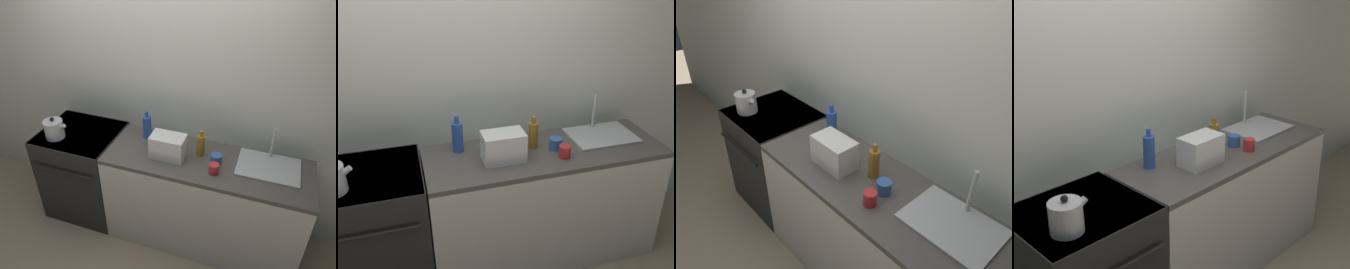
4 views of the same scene
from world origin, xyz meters
TOP-DOWN VIEW (x-y plane):
  - ground_plane at (0.00, 0.00)m, footprint 12.00×12.00m
  - wall_back at (0.00, 0.70)m, footprint 8.00×0.05m
  - stove at (-0.61, 0.32)m, footprint 0.72×0.68m
  - counter_block at (0.60, 0.30)m, footprint 1.70×0.59m
  - kettle at (-0.77, 0.18)m, footprint 0.21×0.17m
  - toaster at (0.28, 0.25)m, footprint 0.28×0.17m
  - sink_tray at (1.09, 0.38)m, footprint 0.49×0.36m
  - bottle_amber at (0.53, 0.36)m, footprint 0.07×0.07m
  - bottle_blue at (0.01, 0.46)m, footprint 0.08×0.08m
  - cup_red at (0.69, 0.17)m, footprint 0.08×0.08m
  - cup_blue at (0.68, 0.29)m, footprint 0.09×0.09m

SIDE VIEW (x-z plane):
  - ground_plane at x=0.00m, z-range 0.00..0.00m
  - counter_block at x=0.60m, z-range 0.00..0.92m
  - stove at x=-0.61m, z-range 0.01..0.93m
  - sink_tray at x=1.09m, z-range 0.80..1.08m
  - cup_blue at x=0.68m, z-range 0.92..1.00m
  - cup_red at x=0.69m, z-range 0.92..1.01m
  - kettle at x=-0.77m, z-range 0.91..1.11m
  - bottle_amber at x=0.53m, z-range 0.90..1.14m
  - toaster at x=0.28m, z-range 0.92..1.12m
  - bottle_blue at x=0.01m, z-range 0.90..1.17m
  - wall_back at x=0.00m, z-range 0.00..2.60m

